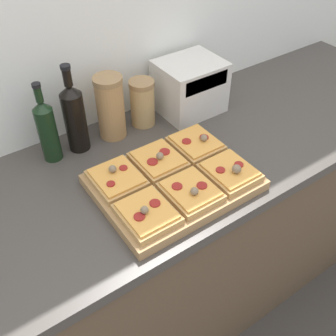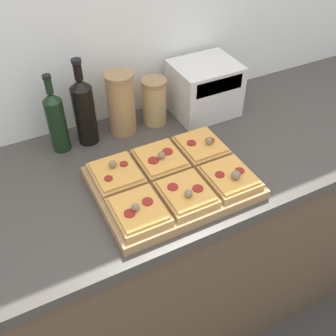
# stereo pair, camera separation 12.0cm
# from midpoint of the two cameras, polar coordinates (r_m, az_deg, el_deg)

# --- Properties ---
(wall_back) EXTENTS (6.00, 0.06, 2.50)m
(wall_back) POSITION_cam_midpoint_polar(r_m,az_deg,el_deg) (1.38, -16.25, 17.65)
(wall_back) COLOR silver
(wall_back) RESTS_ON ground_plane
(kitchen_counter) EXTENTS (2.63, 0.67, 0.93)m
(kitchen_counter) POSITION_cam_midpoint_polar(r_m,az_deg,el_deg) (1.61, -6.06, -13.05)
(kitchen_counter) COLOR brown
(kitchen_counter) RESTS_ON ground_plane
(cutting_board) EXTENTS (0.47, 0.36, 0.03)m
(cutting_board) POSITION_cam_midpoint_polar(r_m,az_deg,el_deg) (1.20, -2.03, -2.21)
(cutting_board) COLOR #A37A4C
(cutting_board) RESTS_ON kitchen_counter
(pizza_slice_back_left) EXTENTS (0.14, 0.16, 0.05)m
(pizza_slice_back_left) POSITION_cam_midpoint_polar(r_m,az_deg,el_deg) (1.19, -10.36, -1.61)
(pizza_slice_back_left) COLOR tan
(pizza_slice_back_left) RESTS_ON cutting_board
(pizza_slice_back_center) EXTENTS (0.14, 0.16, 0.05)m
(pizza_slice_back_center) POSITION_cam_midpoint_polar(r_m,az_deg,el_deg) (1.24, -4.20, 1.04)
(pizza_slice_back_center) COLOR tan
(pizza_slice_back_center) RESTS_ON cutting_board
(pizza_slice_back_right) EXTENTS (0.14, 0.16, 0.05)m
(pizza_slice_back_right) POSITION_cam_midpoint_polar(r_m,az_deg,el_deg) (1.30, 1.43, 3.48)
(pizza_slice_back_right) COLOR tan
(pizza_slice_back_right) RESTS_ON cutting_board
(pizza_slice_front_left) EXTENTS (0.14, 0.16, 0.05)m
(pizza_slice_front_left) POSITION_cam_midpoint_polar(r_m,az_deg,el_deg) (1.08, -6.29, -6.69)
(pizza_slice_front_left) COLOR tan
(pizza_slice_front_left) RESTS_ON cutting_board
(pizza_slice_front_center) EXTENTS (0.14, 0.16, 0.05)m
(pizza_slice_front_center) POSITION_cam_midpoint_polar(r_m,az_deg,el_deg) (1.13, 0.29, -3.53)
(pizza_slice_front_center) COLOR tan
(pizza_slice_front_center) RESTS_ON cutting_board
(pizza_slice_front_right) EXTENTS (0.14, 0.16, 0.06)m
(pizza_slice_front_right) POSITION_cam_midpoint_polar(r_m,az_deg,el_deg) (1.20, 6.17, -0.64)
(pizza_slice_front_right) COLOR tan
(pizza_slice_front_right) RESTS_ON cutting_board
(olive_oil_bottle) EXTENTS (0.06, 0.06, 0.28)m
(olive_oil_bottle) POSITION_cam_midpoint_polar(r_m,az_deg,el_deg) (1.32, -19.65, 5.17)
(olive_oil_bottle) COLOR black
(olive_oil_bottle) RESTS_ON kitchen_counter
(wine_bottle) EXTENTS (0.07, 0.07, 0.31)m
(wine_bottle) POSITION_cam_midpoint_polar(r_m,az_deg,el_deg) (1.33, -15.95, 7.09)
(wine_bottle) COLOR black
(wine_bottle) RESTS_ON kitchen_counter
(grain_jar_tall) EXTENTS (0.10, 0.10, 0.23)m
(grain_jar_tall) POSITION_cam_midpoint_polar(r_m,az_deg,el_deg) (1.38, -10.85, 8.57)
(grain_jar_tall) COLOR #AD7F4C
(grain_jar_tall) RESTS_ON kitchen_counter
(grain_jar_short) EXTENTS (0.09, 0.09, 0.17)m
(grain_jar_short) POSITION_cam_midpoint_polar(r_m,az_deg,el_deg) (1.44, -6.15, 9.32)
(grain_jar_short) COLOR tan
(grain_jar_short) RESTS_ON kitchen_counter
(toaster_oven) EXTENTS (0.26, 0.20, 0.20)m
(toaster_oven) POSITION_cam_midpoint_polar(r_m,az_deg,el_deg) (1.50, 0.86, 11.67)
(toaster_oven) COLOR beige
(toaster_oven) RESTS_ON kitchen_counter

